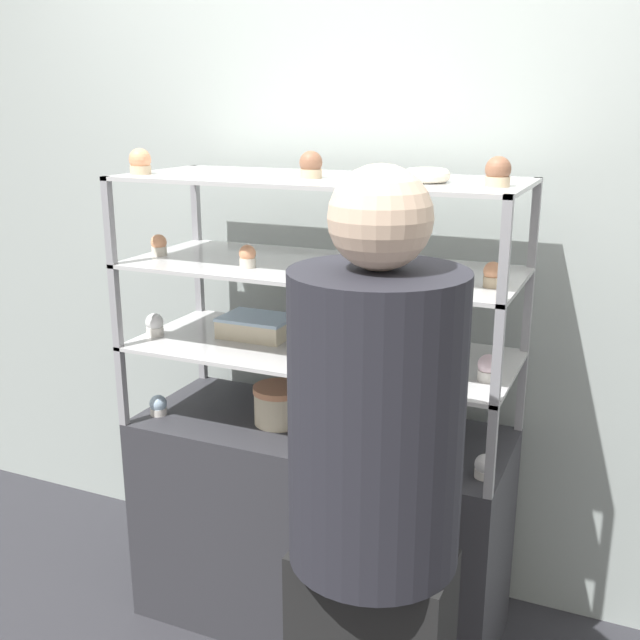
% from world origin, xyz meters
% --- Properties ---
extents(ground_plane, '(20.00, 20.00, 0.00)m').
position_xyz_m(ground_plane, '(0.00, 0.00, 0.00)').
color(ground_plane, '#2D2D33').
extents(back_wall, '(8.00, 0.05, 2.60)m').
position_xyz_m(back_wall, '(0.00, 0.39, 1.30)').
color(back_wall, '#A8B2AD').
rests_on(back_wall, ground_plane).
extents(display_base, '(1.20, 0.50, 0.71)m').
position_xyz_m(display_base, '(0.00, 0.00, 0.36)').
color(display_base, '#333338').
rests_on(display_base, ground_plane).
extents(display_riser_lower, '(1.20, 0.50, 0.26)m').
position_xyz_m(display_riser_lower, '(0.00, 0.00, 0.96)').
color(display_riser_lower, '#99999E').
rests_on(display_riser_lower, display_base).
extents(display_riser_middle, '(1.20, 0.50, 0.26)m').
position_xyz_m(display_riser_middle, '(0.00, 0.00, 1.22)').
color(display_riser_middle, '#99999E').
rests_on(display_riser_middle, display_riser_lower).
extents(display_riser_upper, '(1.20, 0.50, 0.26)m').
position_xyz_m(display_riser_upper, '(0.00, 0.00, 1.49)').
color(display_riser_upper, '#99999E').
rests_on(display_riser_upper, display_riser_middle).
extents(layer_cake_centerpiece, '(0.17, 0.17, 0.12)m').
position_xyz_m(layer_cake_centerpiece, '(-0.13, -0.02, 0.78)').
color(layer_cake_centerpiece, beige).
rests_on(layer_cake_centerpiece, display_base).
extents(sheet_cake_frosted, '(0.23, 0.17, 0.07)m').
position_xyz_m(sheet_cake_frosted, '(-0.24, 0.04, 1.01)').
color(sheet_cake_frosted, beige).
rests_on(sheet_cake_frosted, display_riser_lower).
extents(cupcake_0, '(0.06, 0.06, 0.07)m').
position_xyz_m(cupcake_0, '(-0.53, -0.13, 0.74)').
color(cupcake_0, white).
rests_on(cupcake_0, display_base).
extents(cupcake_1, '(0.06, 0.06, 0.07)m').
position_xyz_m(cupcake_1, '(0.55, -0.13, 0.74)').
color(cupcake_1, white).
rests_on(cupcake_1, display_base).
extents(price_tag_0, '(0.04, 0.00, 0.04)m').
position_xyz_m(price_tag_0, '(0.24, -0.23, 0.73)').
color(price_tag_0, white).
rests_on(price_tag_0, display_base).
extents(cupcake_2, '(0.06, 0.06, 0.07)m').
position_xyz_m(cupcake_2, '(-0.55, -0.09, 1.01)').
color(cupcake_2, white).
rests_on(cupcake_2, display_riser_lower).
extents(cupcake_3, '(0.06, 0.06, 0.07)m').
position_xyz_m(cupcake_3, '(0.01, -0.13, 1.01)').
color(cupcake_3, '#CCB28C').
rests_on(cupcake_3, display_riser_lower).
extents(cupcake_4, '(0.06, 0.06, 0.07)m').
position_xyz_m(cupcake_4, '(0.53, -0.07, 1.01)').
color(cupcake_4, white).
rests_on(cupcake_4, display_riser_lower).
extents(price_tag_1, '(0.04, 0.00, 0.04)m').
position_xyz_m(price_tag_1, '(0.24, -0.23, 1.00)').
color(price_tag_1, white).
rests_on(price_tag_1, display_riser_lower).
extents(cupcake_5, '(0.05, 0.05, 0.07)m').
position_xyz_m(cupcake_5, '(-0.54, -0.06, 1.27)').
color(cupcake_5, beige).
rests_on(cupcake_5, display_riser_middle).
extents(cupcake_6, '(0.05, 0.05, 0.07)m').
position_xyz_m(cupcake_6, '(-0.19, -0.11, 1.27)').
color(cupcake_6, beige).
rests_on(cupcake_6, display_riser_middle).
extents(cupcake_7, '(0.05, 0.05, 0.07)m').
position_xyz_m(cupcake_7, '(0.17, -0.09, 1.27)').
color(cupcake_7, '#CCB28C').
rests_on(cupcake_7, display_riser_middle).
extents(cupcake_8, '(0.05, 0.05, 0.07)m').
position_xyz_m(cupcake_8, '(0.53, -0.07, 1.27)').
color(cupcake_8, '#CCB28C').
rests_on(cupcake_8, display_riser_middle).
extents(price_tag_2, '(0.04, 0.00, 0.04)m').
position_xyz_m(price_tag_2, '(0.41, -0.23, 1.26)').
color(price_tag_2, white).
rests_on(price_tag_2, display_riser_middle).
extents(cupcake_9, '(0.07, 0.07, 0.08)m').
position_xyz_m(cupcake_9, '(-0.54, -0.13, 1.54)').
color(cupcake_9, '#CCB28C').
rests_on(cupcake_9, display_riser_upper).
extents(cupcake_10, '(0.07, 0.07, 0.08)m').
position_xyz_m(cupcake_10, '(-0.01, -0.04, 1.54)').
color(cupcake_10, '#CCB28C').
rests_on(cupcake_10, display_riser_upper).
extents(cupcake_11, '(0.07, 0.07, 0.08)m').
position_xyz_m(cupcake_11, '(0.53, -0.07, 1.54)').
color(cupcake_11, '#CCB28C').
rests_on(cupcake_11, display_riser_upper).
extents(price_tag_3, '(0.04, 0.00, 0.04)m').
position_xyz_m(price_tag_3, '(0.29, -0.23, 1.52)').
color(price_tag_3, white).
rests_on(price_tag_3, display_riser_upper).
extents(donut_glazed, '(0.13, 0.13, 0.04)m').
position_xyz_m(donut_glazed, '(0.33, -0.03, 1.52)').
color(donut_glazed, '#EFE5CC').
rests_on(donut_glazed, display_riser_upper).
extents(customer_figure, '(0.37, 0.37, 1.60)m').
position_xyz_m(customer_figure, '(0.41, -0.64, 0.85)').
color(customer_figure, black).
rests_on(customer_figure, ground_plane).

